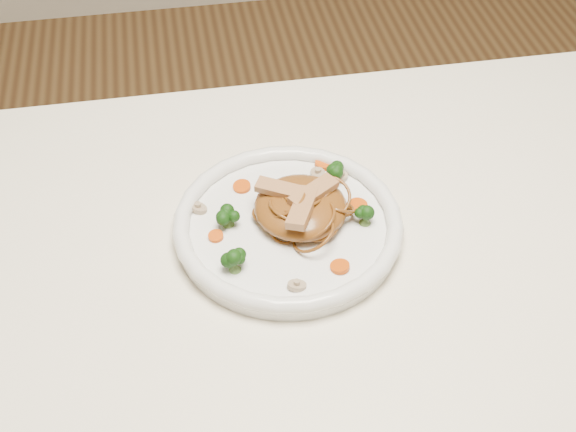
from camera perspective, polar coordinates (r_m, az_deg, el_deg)
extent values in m
cube|color=white|center=(0.88, 4.31, -5.83)|extent=(1.20, 0.80, 0.04)
cylinder|color=brown|center=(1.54, 20.49, -2.08)|extent=(0.06, 0.06, 0.71)
cylinder|color=white|center=(0.91, 0.00, -0.99)|extent=(0.29, 0.29, 0.02)
ellipsoid|color=brown|center=(0.90, 0.95, 0.67)|extent=(0.15, 0.15, 0.04)
cube|color=tan|center=(0.89, 1.91, 1.77)|extent=(0.07, 0.05, 0.01)
cube|color=tan|center=(0.89, -0.49, 1.99)|extent=(0.06, 0.05, 0.01)
cube|color=tan|center=(0.87, 1.10, 0.62)|extent=(0.05, 0.07, 0.01)
cylinder|color=#B93906|center=(0.98, 2.67, 3.87)|extent=(0.03, 0.03, 0.00)
cylinder|color=#B93906|center=(0.89, -5.40, -1.51)|extent=(0.02, 0.02, 0.00)
cylinder|color=#B93906|center=(0.92, 5.24, 0.81)|extent=(0.03, 0.03, 0.00)
cylinder|color=#B93906|center=(0.95, -3.46, 2.20)|extent=(0.02, 0.02, 0.00)
cylinder|color=#B93906|center=(0.85, 3.88, -3.78)|extent=(0.03, 0.03, 0.00)
cylinder|color=beige|center=(0.83, 0.65, -5.21)|extent=(0.02, 0.02, 0.01)
cylinder|color=beige|center=(0.96, 4.02, 2.93)|extent=(0.03, 0.03, 0.01)
cylinder|color=beige|center=(0.92, -6.71, 0.60)|extent=(0.03, 0.03, 0.01)
cylinder|color=beige|center=(0.96, 2.25, 3.17)|extent=(0.03, 0.03, 0.01)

